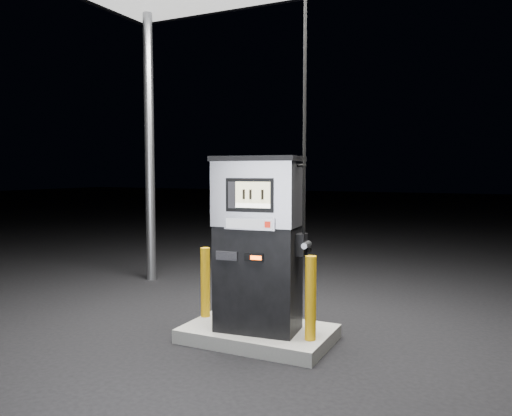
% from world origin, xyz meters
% --- Properties ---
extents(ground, '(80.00, 80.00, 0.00)m').
position_xyz_m(ground, '(0.00, 0.00, 0.00)').
color(ground, black).
rests_on(ground, ground).
extents(pump_island, '(1.60, 1.00, 0.15)m').
position_xyz_m(pump_island, '(0.00, 0.00, 0.07)').
color(pump_island, slate).
rests_on(pump_island, ground).
extents(fuel_dispenser, '(1.06, 0.65, 3.89)m').
position_xyz_m(fuel_dispenser, '(0.04, -0.08, 1.11)').
color(fuel_dispenser, black).
rests_on(fuel_dispenser, pump_island).
extents(bollard_left, '(0.13, 0.13, 0.82)m').
position_xyz_m(bollard_left, '(-0.74, 0.10, 0.56)').
color(bollard_left, '#CF950B').
rests_on(bollard_left, pump_island).
extents(bollard_right, '(0.14, 0.14, 0.86)m').
position_xyz_m(bollard_right, '(0.66, -0.14, 0.58)').
color(bollard_right, '#CF950B').
rests_on(bollard_right, pump_island).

